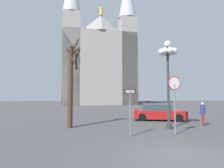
{
  "coord_description": "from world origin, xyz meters",
  "views": [
    {
      "loc": [
        -3.01,
        -6.31,
        2.17
      ],
      "look_at": [
        -0.78,
        18.88,
        3.67
      ],
      "focal_mm": 29.41,
      "sensor_mm": 36.0,
      "label": 1
    }
  ],
  "objects_px": {
    "one_way_arrow_sign": "(130,106)",
    "bare_tree": "(71,83)",
    "stop_sign": "(175,94)",
    "parked_car_near_red": "(159,112)",
    "cathedral": "(98,62)",
    "pedestrian_standing": "(203,112)",
    "street_lamp": "(168,61)",
    "pedestrian_walking": "(148,104)"
  },
  "relations": [
    {
      "from": "pedestrian_standing",
      "to": "pedestrian_walking",
      "type": "bearing_deg",
      "value": 97.57
    },
    {
      "from": "street_lamp",
      "to": "cathedral",
      "type": "bearing_deg",
      "value": 97.47
    },
    {
      "from": "parked_car_near_red",
      "to": "pedestrian_walking",
      "type": "xyz_separation_m",
      "value": [
        0.85,
        6.27,
        0.36
      ]
    },
    {
      "from": "stop_sign",
      "to": "pedestrian_standing",
      "type": "bearing_deg",
      "value": 38.9
    },
    {
      "from": "stop_sign",
      "to": "pedestrian_walking",
      "type": "relative_size",
      "value": 1.91
    },
    {
      "from": "one_way_arrow_sign",
      "to": "pedestrian_walking",
      "type": "xyz_separation_m",
      "value": [
        4.45,
        12.2,
        -0.57
      ]
    },
    {
      "from": "pedestrian_walking",
      "to": "stop_sign",
      "type": "bearing_deg",
      "value": -99.04
    },
    {
      "from": "one_way_arrow_sign",
      "to": "pedestrian_standing",
      "type": "distance_m",
      "value": 6.38
    },
    {
      "from": "one_way_arrow_sign",
      "to": "pedestrian_walking",
      "type": "distance_m",
      "value": 13.0
    },
    {
      "from": "stop_sign",
      "to": "pedestrian_walking",
      "type": "distance_m",
      "value": 12.14
    },
    {
      "from": "cathedral",
      "to": "pedestrian_walking",
      "type": "relative_size",
      "value": 19.53
    },
    {
      "from": "pedestrian_walking",
      "to": "pedestrian_standing",
      "type": "height_order",
      "value": "pedestrian_walking"
    },
    {
      "from": "stop_sign",
      "to": "bare_tree",
      "type": "distance_m",
      "value": 6.64
    },
    {
      "from": "cathedral",
      "to": "stop_sign",
      "type": "relative_size",
      "value": 10.24
    },
    {
      "from": "one_way_arrow_sign",
      "to": "bare_tree",
      "type": "distance_m",
      "value": 4.76
    },
    {
      "from": "pedestrian_walking",
      "to": "street_lamp",
      "type": "bearing_deg",
      "value": -98.73
    },
    {
      "from": "cathedral",
      "to": "pedestrian_standing",
      "type": "height_order",
      "value": "cathedral"
    },
    {
      "from": "bare_tree",
      "to": "pedestrian_walking",
      "type": "distance_m",
      "value": 12.36
    },
    {
      "from": "one_way_arrow_sign",
      "to": "pedestrian_standing",
      "type": "relative_size",
      "value": 1.5
    },
    {
      "from": "one_way_arrow_sign",
      "to": "parked_car_near_red",
      "type": "distance_m",
      "value": 6.99
    },
    {
      "from": "street_lamp",
      "to": "parked_car_near_red",
      "type": "relative_size",
      "value": 1.25
    },
    {
      "from": "cathedral",
      "to": "bare_tree",
      "type": "xyz_separation_m",
      "value": [
        -2.22,
        -30.61,
        -7.04
      ]
    },
    {
      "from": "stop_sign",
      "to": "parked_car_near_red",
      "type": "xyz_separation_m",
      "value": [
        1.04,
        5.65,
        -1.59
      ]
    },
    {
      "from": "bare_tree",
      "to": "parked_car_near_red",
      "type": "bearing_deg",
      "value": 22.94
    },
    {
      "from": "cathedral",
      "to": "pedestrian_standing",
      "type": "bearing_deg",
      "value": -77.23
    },
    {
      "from": "one_way_arrow_sign",
      "to": "pedestrian_standing",
      "type": "bearing_deg",
      "value": 26.24
    },
    {
      "from": "parked_car_near_red",
      "to": "pedestrian_standing",
      "type": "distance_m",
      "value": 3.77
    },
    {
      "from": "bare_tree",
      "to": "parked_car_near_red",
      "type": "height_order",
      "value": "bare_tree"
    },
    {
      "from": "cathedral",
      "to": "stop_sign",
      "type": "bearing_deg",
      "value": -83.45
    },
    {
      "from": "parked_car_near_red",
      "to": "stop_sign",
      "type": "bearing_deg",
      "value": -100.47
    },
    {
      "from": "street_lamp",
      "to": "parked_car_near_red",
      "type": "bearing_deg",
      "value": 79.72
    },
    {
      "from": "cathedral",
      "to": "parked_car_near_red",
      "type": "xyz_separation_m",
      "value": [
        4.87,
        -27.61,
        -9.36
      ]
    },
    {
      "from": "one_way_arrow_sign",
      "to": "street_lamp",
      "type": "bearing_deg",
      "value": 34.06
    },
    {
      "from": "stop_sign",
      "to": "parked_car_near_red",
      "type": "relative_size",
      "value": 0.7
    },
    {
      "from": "cathedral",
      "to": "stop_sign",
      "type": "height_order",
      "value": "cathedral"
    },
    {
      "from": "one_way_arrow_sign",
      "to": "street_lamp",
      "type": "height_order",
      "value": "street_lamp"
    },
    {
      "from": "street_lamp",
      "to": "bare_tree",
      "type": "distance_m",
      "value": 6.59
    },
    {
      "from": "one_way_arrow_sign",
      "to": "pedestrian_standing",
      "type": "height_order",
      "value": "one_way_arrow_sign"
    },
    {
      "from": "stop_sign",
      "to": "bare_tree",
      "type": "bearing_deg",
      "value": 156.28
    },
    {
      "from": "one_way_arrow_sign",
      "to": "bare_tree",
      "type": "bearing_deg",
      "value": 140.0
    },
    {
      "from": "parked_car_near_red",
      "to": "pedestrian_walking",
      "type": "height_order",
      "value": "pedestrian_walking"
    },
    {
      "from": "parked_car_near_red",
      "to": "one_way_arrow_sign",
      "type": "bearing_deg",
      "value": -121.28
    }
  ]
}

